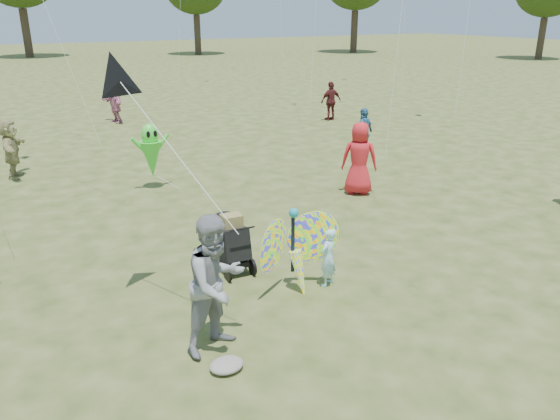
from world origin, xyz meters
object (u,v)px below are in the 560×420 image
object	(u,v)px
crowd_d	(11,149)
crowd_h	(331,101)
adult_man	(216,284)
butterfly_kite	(296,251)
alien_kite	(151,153)
crowd_j	(115,103)
child_girl	(328,257)
crowd_a	(359,158)
crowd_c	(364,133)
jogging_stroller	(230,238)

from	to	relation	value
crowd_d	crowd_h	bearing A→B (deg)	-62.50
adult_man	crowd_d	world-z (taller)	adult_man
crowd_h	butterfly_kite	size ratio (longest dim) A/B	0.94
alien_kite	crowd_h	bearing A→B (deg)	29.91
adult_man	crowd_j	bearing A→B (deg)	62.51
child_girl	adult_man	distance (m)	2.52
crowd_a	crowd_j	distance (m)	13.01
crowd_c	butterfly_kite	size ratio (longest dim) A/B	0.92
crowd_j	butterfly_kite	world-z (taller)	crowd_j
adult_man	crowd_c	distance (m)	10.99
child_girl	crowd_h	xyz separation A→B (m)	(8.70, 12.24, 0.29)
adult_man	child_girl	bearing A→B (deg)	-0.19
crowd_d	crowd_c	bearing A→B (deg)	-91.92
child_girl	jogging_stroller	distance (m)	1.81
crowd_c	alien_kite	bearing A→B (deg)	-24.56
child_girl	butterfly_kite	size ratio (longest dim) A/B	0.60
adult_man	crowd_h	world-z (taller)	adult_man
child_girl	adult_man	bearing A→B (deg)	-5.99
jogging_stroller	butterfly_kite	xyz separation A→B (m)	(0.59, -1.28, 0.11)
jogging_stroller	crowd_j	bearing A→B (deg)	87.37
crowd_a	jogging_stroller	xyz separation A→B (m)	(-4.72, -2.34, -0.31)
jogging_stroller	butterfly_kite	distance (m)	1.42
adult_man	crowd_j	size ratio (longest dim) A/B	1.21
crowd_j	alien_kite	xyz separation A→B (m)	(-1.51, -9.67, 0.16)
crowd_c	crowd_h	xyz separation A→B (m)	(2.80, 5.74, 0.02)
butterfly_kite	alien_kite	world-z (taller)	alien_kite
crowd_d	butterfly_kite	xyz separation A→B (m)	(3.34, -9.61, -0.10)
crowd_a	crowd_c	xyz separation A→B (m)	(2.36, 2.78, -0.13)
crowd_d	alien_kite	size ratio (longest dim) A/B	0.95
crowd_d	jogging_stroller	bearing A→B (deg)	-145.56
crowd_a	jogging_stroller	size ratio (longest dim) A/B	1.70
child_girl	crowd_a	size ratio (longest dim) A/B	0.57
jogging_stroller	crowd_c	bearing A→B (deg)	40.13
butterfly_kite	crowd_h	bearing A→B (deg)	52.59
crowd_a	alien_kite	bearing A→B (deg)	4.72
crowd_a	crowd_h	world-z (taller)	crowd_a
alien_kite	crowd_d	bearing A→B (deg)	135.68
crowd_h	alien_kite	bearing A→B (deg)	32.14
child_girl	crowd_h	distance (m)	15.03
jogging_stroller	crowd_a	bearing A→B (deg)	30.59
crowd_h	jogging_stroller	size ratio (longest dim) A/B	1.49
crowd_a	crowd_d	bearing A→B (deg)	0.27
child_girl	crowd_j	size ratio (longest dim) A/B	0.64
crowd_d	crowd_h	xyz separation A→B (m)	(12.63, 2.53, -0.01)
child_girl	adult_man	xyz separation A→B (m)	(-2.36, -0.74, 0.46)
crowd_d	jogging_stroller	distance (m)	8.78
adult_man	butterfly_kite	size ratio (longest dim) A/B	1.13
crowd_d	alien_kite	bearing A→B (deg)	-118.16
alien_kite	adult_man	bearing A→B (deg)	-101.25
jogging_stroller	butterfly_kite	bearing A→B (deg)	-61.11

